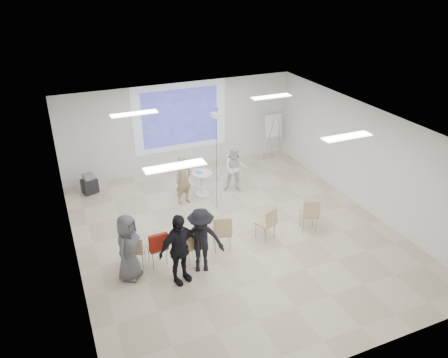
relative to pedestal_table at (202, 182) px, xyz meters
name	(u,v)px	position (x,y,z in m)	size (l,w,h in m)	color
floor	(236,235)	(0.05, -2.37, -0.48)	(8.00, 9.00, 0.10)	beige
ceiling	(237,124)	(0.05, -2.37, 2.62)	(8.00, 9.00, 0.10)	white
wall_back	(180,127)	(0.05, 2.18, 1.07)	(8.00, 0.10, 3.00)	silver
wall_left	(68,216)	(-4.00, -2.37, 1.07)	(0.10, 9.00, 3.00)	silver
wall_right	(367,158)	(4.10, -2.37, 1.07)	(0.10, 9.00, 3.00)	silver
projection_halo	(180,117)	(0.05, 2.11, 1.42)	(3.20, 0.01, 2.30)	silver
projection_image	(180,117)	(0.05, 2.10, 1.42)	(2.60, 0.01, 1.90)	#3736B8
pedestal_table	(202,182)	(0.00, 0.00, 0.00)	(0.76, 0.76, 0.78)	white
player_left	(183,177)	(-0.67, -0.24, 0.42)	(0.62, 0.42, 1.69)	#94815B
player_right	(235,166)	(1.05, -0.13, 0.40)	(0.80, 0.64, 1.67)	white
controller_left	(186,164)	(-0.49, 0.01, 0.69)	(0.04, 0.12, 0.04)	silver
controller_right	(227,155)	(0.87, 0.12, 0.69)	(0.04, 0.13, 0.04)	white
chair_far_left	(136,249)	(-2.66, -2.69, 0.04)	(0.50, 0.51, 0.80)	tan
chair_left_mid	(158,246)	(-2.18, -2.86, 0.09)	(0.44, 0.47, 0.88)	tan
chair_left_inner	(192,244)	(-1.41, -3.08, 0.10)	(0.53, 0.55, 0.89)	tan
chair_center	(222,231)	(-0.58, -2.92, 0.15)	(0.57, 0.59, 0.98)	tan
chair_right_inner	(268,222)	(0.69, -2.92, 0.10)	(0.54, 0.56, 0.89)	tan
chair_right_far	(310,213)	(1.89, -3.02, 0.13)	(0.57, 0.59, 0.95)	tan
red_jacket	(159,243)	(-2.18, -3.00, 0.29)	(0.45, 0.10, 0.43)	maroon
laptop	(190,243)	(-1.43, -2.98, 0.05)	(0.33, 0.24, 0.03)	black
audience_left	(179,244)	(-1.89, -3.61, 0.55)	(1.14, 0.68, 1.96)	black
audience_mid	(201,237)	(-1.31, -3.43, 0.48)	(1.18, 0.65, 1.83)	black
audience_outer	(128,244)	(-2.88, -3.04, 0.47)	(0.88, 0.58, 1.80)	#58585D
flipchart_easel	(273,125)	(3.32, 1.63, 0.85)	(0.75, 0.56, 1.73)	gray
av_cart	(89,184)	(-3.17, 1.48, -0.13)	(0.53, 0.47, 0.66)	black
ceiling_projector	(217,120)	(0.15, -0.88, 2.26)	(0.30, 0.25, 3.00)	white
fluor_panel_nw	(134,114)	(-1.95, -0.37, 2.54)	(1.20, 0.30, 0.02)	white
fluor_panel_ne	(271,97)	(2.05, -0.37, 2.54)	(1.20, 0.30, 0.02)	white
fluor_panel_sw	(175,166)	(-1.95, -3.87, 2.54)	(1.20, 0.30, 0.02)	white
fluor_panel_se	(347,137)	(2.05, -3.87, 2.54)	(1.20, 0.30, 0.02)	white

